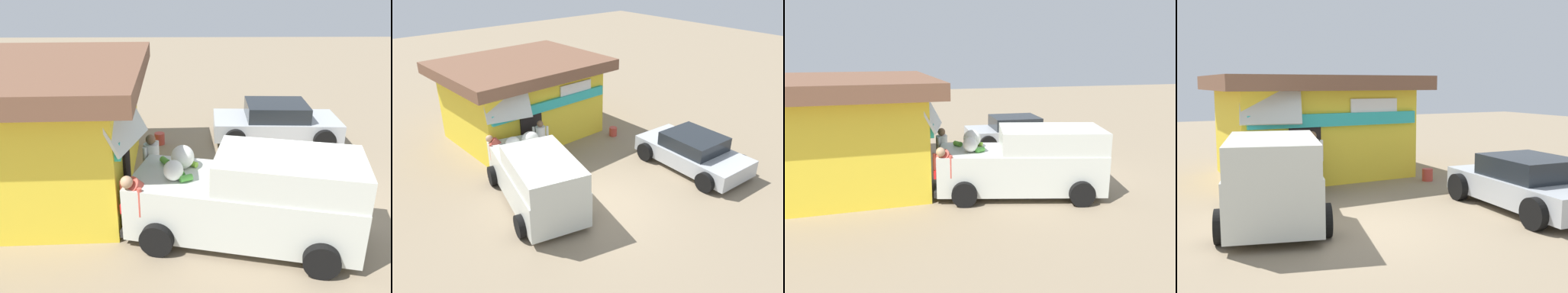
% 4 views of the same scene
% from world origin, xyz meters
% --- Properties ---
extents(ground_plane, '(60.00, 60.00, 0.00)m').
position_xyz_m(ground_plane, '(0.00, 0.00, 0.00)').
color(ground_plane, gray).
extents(storefront_bar, '(6.35, 5.06, 3.12)m').
position_xyz_m(storefront_bar, '(1.21, 5.81, 1.63)').
color(storefront_bar, yellow).
rests_on(storefront_bar, ground_plane).
extents(delivery_van, '(2.89, 5.19, 2.87)m').
position_xyz_m(delivery_van, '(-1.20, 1.16, 0.93)').
color(delivery_van, silver).
rests_on(delivery_van, ground_plane).
extents(parked_sedan, '(2.33, 4.02, 1.22)m').
position_xyz_m(parked_sedan, '(4.33, -0.43, 0.58)').
color(parked_sedan, '#B2B7BC').
rests_on(parked_sedan, ground_plane).
extents(vendor_standing, '(0.50, 0.47, 1.65)m').
position_xyz_m(vendor_standing, '(0.35, 3.22, 0.95)').
color(vendor_standing, '#4C4C51').
rests_on(vendor_standing, ground_plane).
extents(customer_bending, '(0.73, 0.72, 1.51)m').
position_xyz_m(customer_bending, '(-1.23, 3.31, 0.92)').
color(customer_bending, '#726047').
rests_on(customer_bending, ground_plane).
extents(unloaded_banana_pile, '(0.76, 0.68, 0.40)m').
position_xyz_m(unloaded_banana_pile, '(-0.43, 4.48, 0.18)').
color(unloaded_banana_pile, silver).
rests_on(unloaded_banana_pile, ground_plane).
extents(paint_bucket, '(0.32, 0.32, 0.36)m').
position_xyz_m(paint_bucket, '(3.94, 3.28, 0.18)').
color(paint_bucket, '#BF3F33').
rests_on(paint_bucket, ground_plane).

